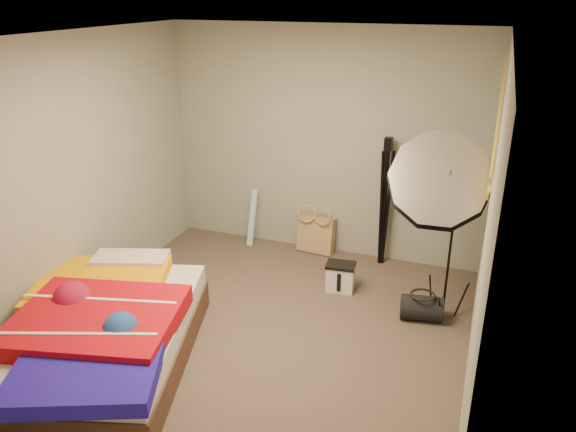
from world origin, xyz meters
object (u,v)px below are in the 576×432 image
at_px(wrapping_roll, 252,218).
at_px(camera_case, 340,278).
at_px(duffel_bag, 422,308).
at_px(camera_tripod, 385,193).
at_px(photo_umbrella, 439,182).
at_px(tote_bag, 316,234).
at_px(bed, 101,333).

bearing_deg(wrapping_roll, camera_case, -29.02).
xyz_separation_m(duffel_bag, camera_tripod, (-0.58, 1.01, 0.70)).
bearing_deg(duffel_bag, photo_umbrella, 40.72).
relative_size(wrapping_roll, photo_umbrella, 0.37).
xyz_separation_m(wrapping_roll, camera_tripod, (1.52, 0.04, 0.48)).
bearing_deg(camera_case, wrapping_roll, 144.83).
height_order(tote_bag, bed, bed).
height_order(duffel_bag, photo_umbrella, photo_umbrella).
distance_m(duffel_bag, photo_umbrella, 1.20).
distance_m(camera_case, camera_tripod, 1.04).
xyz_separation_m(wrapping_roll, photo_umbrella, (2.14, -0.92, 0.98)).
height_order(camera_case, bed, bed).
distance_m(wrapping_roll, bed, 2.52).
xyz_separation_m(wrapping_roll, bed, (-0.21, -2.51, -0.05)).
bearing_deg(tote_bag, camera_case, -52.07).
bearing_deg(bed, duffel_bag, 33.68).
xyz_separation_m(tote_bag, camera_case, (0.50, -0.78, -0.08)).
bearing_deg(wrapping_roll, photo_umbrella, -23.39).
height_order(camera_case, photo_umbrella, photo_umbrella).
bearing_deg(tote_bag, bed, -105.46).
relative_size(camera_case, duffel_bag, 0.71).
bearing_deg(camera_case, duffel_bag, -23.67).
bearing_deg(bed, camera_tripod, 55.80).
bearing_deg(bed, tote_bag, 69.39).
distance_m(bed, camera_tripod, 3.13).
bearing_deg(camera_tripod, tote_bag, 177.37).
distance_m(wrapping_roll, photo_umbrella, 2.53).
relative_size(duffel_bag, camera_tripod, 0.27).
bearing_deg(camera_case, camera_tripod, 64.67).
height_order(camera_case, camera_tripod, camera_tripod).
xyz_separation_m(tote_bag, photo_umbrella, (1.38, -1.00, 1.10)).
xyz_separation_m(camera_case, bed, (-1.47, -1.81, 0.15)).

